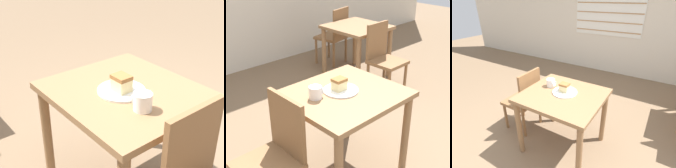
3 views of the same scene
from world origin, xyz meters
The scene contains 5 objects.
ground_plane centered at (0.00, 0.00, 0.00)m, with size 14.00×14.00×0.00m, color #7A6047.
dining_table_near centered at (0.00, 0.39, 0.61)m, with size 0.85×0.77×0.74m.
plate centered at (0.00, 0.43, 0.74)m, with size 0.27×0.27×0.01m.
cake_slice centered at (-0.01, 0.43, 0.80)m, with size 0.10×0.08×0.09m.
coffee_mug centered at (-0.21, 0.47, 0.78)m, with size 0.10×0.10×0.09m.
Camera 1 is at (-1.16, 1.41, 1.55)m, focal length 50.00 mm.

